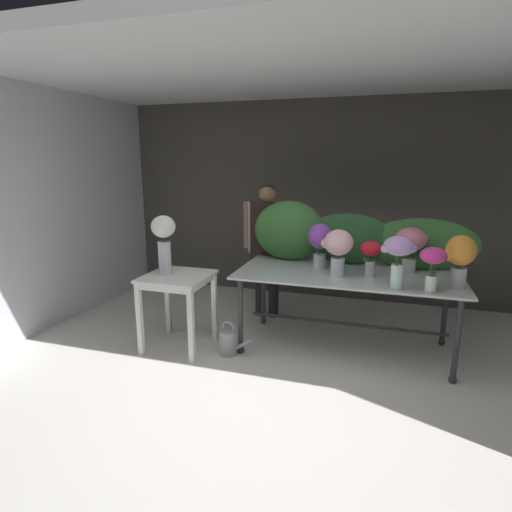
# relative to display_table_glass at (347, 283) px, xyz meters

# --- Properties ---
(ground_plane) EXTENTS (7.44, 7.44, 0.00)m
(ground_plane) POSITION_rel_display_table_glass_xyz_m (-0.46, -0.00, -0.69)
(ground_plane) COLOR silver
(wall_back) EXTENTS (5.71, 0.12, 2.65)m
(wall_back) POSITION_rel_display_table_glass_xyz_m (-0.46, 1.69, 0.63)
(wall_back) COLOR #4C4742
(wall_back) RESTS_ON ground
(wall_left) EXTENTS (0.12, 3.50, 2.65)m
(wall_left) POSITION_rel_display_table_glass_xyz_m (-3.32, -0.00, 0.63)
(wall_left) COLOR silver
(wall_left) RESTS_ON ground
(ceiling_slab) EXTENTS (5.83, 3.50, 0.12)m
(ceiling_slab) POSITION_rel_display_table_glass_xyz_m (-0.46, -0.00, 2.02)
(ceiling_slab) COLOR silver
(ceiling_slab) RESTS_ON wall_back
(display_table_glass) EXTENTS (2.13, 0.99, 0.80)m
(display_table_glass) POSITION_rel_display_table_glass_xyz_m (0.00, 0.00, 0.00)
(display_table_glass) COLOR silver
(display_table_glass) RESTS_ON ground
(side_table_white) EXTENTS (0.63, 0.64, 0.76)m
(side_table_white) POSITION_rel_display_table_glass_xyz_m (-1.61, -0.44, -0.04)
(side_table_white) COLOR white
(side_table_white) RESTS_ON ground
(florist) EXTENTS (0.58, 0.24, 1.59)m
(florist) POSITION_rel_display_table_glass_xyz_m (-1.00, 0.66, 0.28)
(florist) COLOR #232328
(florist) RESTS_ON ground
(foliage_backdrop) EXTENTS (2.29, 0.31, 0.65)m
(foliage_backdrop) POSITION_rel_display_table_glass_xyz_m (-0.08, 0.38, 0.39)
(foliage_backdrop) COLOR #387033
(foliage_backdrop) RESTS_ON display_table_glass
(vase_violet_lilies) EXTENTS (0.24, 0.24, 0.46)m
(vase_violet_lilies) POSITION_rel_display_table_glass_xyz_m (-0.29, 0.12, 0.39)
(vase_violet_lilies) COLOR silver
(vase_violet_lilies) RESTS_ON display_table_glass
(vase_crimson_snapdragons) EXTENTS (0.20, 0.20, 0.34)m
(vase_crimson_snapdragons) POSITION_rel_display_table_glass_xyz_m (0.21, -0.07, 0.33)
(vase_crimson_snapdragons) COLOR silver
(vase_crimson_snapdragons) RESTS_ON display_table_glass
(vase_sunset_tulips) EXTENTS (0.26, 0.25, 0.47)m
(vase_sunset_tulips) POSITION_rel_display_table_glass_xyz_m (0.94, -0.22, 0.39)
(vase_sunset_tulips) COLOR silver
(vase_sunset_tulips) RESTS_ON display_table_glass
(vase_magenta_hydrangea) EXTENTS (0.21, 0.21, 0.38)m
(vase_magenta_hydrangea) POSITION_rel_display_table_glass_xyz_m (0.72, -0.40, 0.36)
(vase_magenta_hydrangea) COLOR silver
(vase_magenta_hydrangea) RESTS_ON display_table_glass
(vase_rosy_anemones) EXTENTS (0.30, 0.29, 0.45)m
(vase_rosy_anemones) POSITION_rel_display_table_glass_xyz_m (0.57, 0.20, 0.39)
(vase_rosy_anemones) COLOR silver
(vase_rosy_anemones) RESTS_ON display_table_glass
(vase_blush_roses) EXTENTS (0.30, 0.27, 0.45)m
(vase_blush_roses) POSITION_rel_display_table_glass_xyz_m (-0.08, -0.14, 0.38)
(vase_blush_roses) COLOR silver
(vase_blush_roses) RESTS_ON display_table_glass
(vase_lilac_stock) EXTENTS (0.29, 0.26, 0.46)m
(vase_lilac_stock) POSITION_rel_display_table_glass_xyz_m (0.45, -0.38, 0.42)
(vase_lilac_stock) COLOR silver
(vase_lilac_stock) RESTS_ON display_table_glass
(vase_white_roses_tall) EXTENTS (0.26, 0.24, 0.59)m
(vase_white_roses_tall) POSITION_rel_display_table_glass_xyz_m (-1.74, -0.44, 0.43)
(vase_white_roses_tall) COLOR silver
(vase_white_roses_tall) RESTS_ON side_table_white
(watering_can) EXTENTS (0.35, 0.18, 0.34)m
(watering_can) POSITION_rel_display_table_glass_xyz_m (-1.07, -0.46, -0.56)
(watering_can) COLOR #999EA3
(watering_can) RESTS_ON ground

